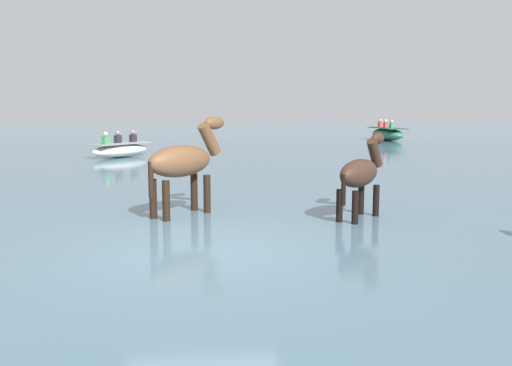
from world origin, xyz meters
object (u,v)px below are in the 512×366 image
horse_trailing_bay (183,164)px  boat_far_offshore (387,134)px  boat_distant_east (120,150)px  horse_lead_dark_bay (361,175)px

horse_trailing_bay → boat_far_offshore: (11.19, 21.26, -0.61)m
boat_far_offshore → boat_distant_east: 16.67m
horse_lead_dark_bay → boat_far_offshore: bearing=70.0°
horse_trailing_bay → boat_distant_east: horse_trailing_bay is taller
horse_trailing_bay → boat_distant_east: bearing=102.9°
boat_distant_east → horse_lead_dark_bay: bearing=-64.9°
boat_far_offshore → horse_lead_dark_bay: bearing=-110.0°
boat_far_offshore → boat_distant_east: boat_far_offshore is taller
horse_trailing_bay → boat_far_offshore: 24.03m
horse_lead_dark_bay → horse_trailing_bay: bearing=168.3°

